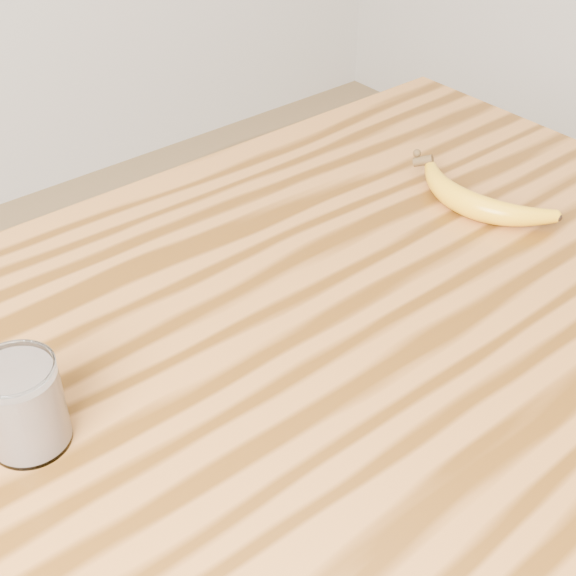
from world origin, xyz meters
TOP-DOWN VIEW (x-y plane):
  - table at (0.00, 0.00)m, footprint 1.20×0.80m
  - smoothie_glass at (-0.33, 0.04)m, footprint 0.07×0.07m
  - banana at (0.30, 0.04)m, footprint 0.15×0.30m

SIDE VIEW (x-z plane):
  - table at x=0.00m, z-range 0.32..1.22m
  - banana at x=0.30m, z-range 0.90..0.94m
  - smoothie_glass at x=-0.33m, z-range 0.90..0.99m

